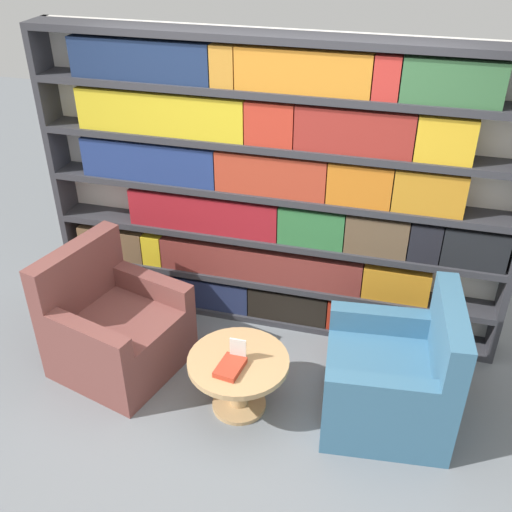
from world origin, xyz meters
TOP-DOWN VIEW (x-y plane):
  - ground_plane at (0.00, 0.00)m, footprint 14.00×14.00m
  - bookshelf at (-0.02, 1.28)m, footprint 3.51×0.30m
  - armchair_left at (-0.97, 0.41)m, footprint 0.99×0.99m
  - armchair_right at (1.04, 0.41)m, footprint 0.88×0.88m
  - coffee_table at (0.04, 0.22)m, footprint 0.67×0.67m
  - table_sign at (0.04, 0.22)m, footprint 0.11×0.06m
  - stray_book at (0.01, 0.11)m, footprint 0.18×0.24m

SIDE VIEW (x-z plane):
  - ground_plane at x=0.00m, z-range 0.00..0.00m
  - coffee_table at x=0.04m, z-range 0.09..0.51m
  - armchair_left at x=-0.97m, z-range -0.15..0.78m
  - armchair_right at x=1.04m, z-range -0.15..0.78m
  - stray_book at x=0.01m, z-range 0.42..0.46m
  - table_sign at x=0.04m, z-range 0.41..0.58m
  - bookshelf at x=-0.02m, z-range 0.00..2.27m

